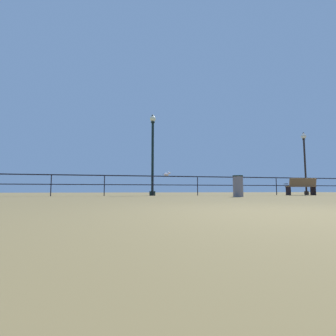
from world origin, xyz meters
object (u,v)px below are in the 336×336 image
object	(u,v)px
bench_near_left	(302,185)
lamppost_right	(305,159)
seagull_on_rail	(167,174)
trash_bin	(238,186)
lamppost_center	(153,152)

from	to	relation	value
bench_near_left	lamppost_right	xyz separation A→B (m)	(1.15, 0.93, 1.62)
lamppost_right	seagull_on_rail	bearing A→B (deg)	-178.30
bench_near_left	lamppost_right	bearing A→B (deg)	38.96
bench_near_left	trash_bin	xyz separation A→B (m)	(-5.09, -2.32, -0.10)
seagull_on_rail	bench_near_left	bearing A→B (deg)	-5.27
bench_near_left	lamppost_right	size ratio (longest dim) A/B	0.43
bench_near_left	seagull_on_rail	distance (m)	7.42
seagull_on_rail	trash_bin	size ratio (longest dim) A/B	0.48
lamppost_right	trash_bin	size ratio (longest dim) A/B	4.36
seagull_on_rail	lamppost_right	bearing A→B (deg)	1.70
bench_near_left	seagull_on_rail	bearing A→B (deg)	174.73
lamppost_center	trash_bin	xyz separation A→B (m)	(2.95, -3.25, -1.79)
lamppost_center	seagull_on_rail	size ratio (longest dim) A/B	10.17
lamppost_right	seagull_on_rail	distance (m)	8.59
bench_near_left	lamppost_center	bearing A→B (deg)	173.40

